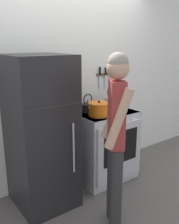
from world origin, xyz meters
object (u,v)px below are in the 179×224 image
(stove_range, at_px, (104,145))
(dutch_oven_pot, at_px, (99,109))
(utensil_jar, at_px, (108,102))
(person, at_px, (116,133))
(tea_kettle, at_px, (88,106))
(refrigerator, at_px, (41,133))

(stove_range, relative_size, dutch_oven_pot, 3.04)
(utensil_jar, bearing_deg, dutch_oven_pot, -145.12)
(stove_range, xyz_separation_m, person, (-0.50, -0.77, 0.51))
(stove_range, bearing_deg, person, -122.99)
(dutch_oven_pot, distance_m, tea_kettle, 0.25)
(dutch_oven_pot, distance_m, utensil_jar, 0.45)
(refrigerator, height_order, utensil_jar, refrigerator)
(tea_kettle, distance_m, utensil_jar, 0.35)
(person, bearing_deg, dutch_oven_pot, 6.26)
(refrigerator, distance_m, utensil_jar, 1.13)
(person, bearing_deg, utensil_jar, -4.69)
(refrigerator, relative_size, stove_range, 1.80)
(stove_range, distance_m, dutch_oven_pot, 0.58)
(tea_kettle, height_order, utensil_jar, utensil_jar)
(refrigerator, xyz_separation_m, utensil_jar, (1.11, 0.17, 0.17))
(tea_kettle, bearing_deg, refrigerator, -168.04)
(dutch_oven_pot, height_order, tea_kettle, tea_kettle)
(dutch_oven_pot, bearing_deg, tea_kettle, 86.90)
(tea_kettle, relative_size, person, 0.13)
(stove_range, relative_size, utensil_jar, 3.56)
(dutch_oven_pot, xyz_separation_m, person, (-0.32, -0.67, -0.04))
(stove_range, distance_m, utensil_jar, 0.59)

